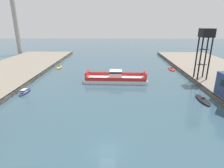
# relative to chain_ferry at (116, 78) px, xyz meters

# --- Properties ---
(ground_plane) EXTENTS (400.00, 400.00, 0.00)m
(ground_plane) POSITION_rel_chain_ferry_xyz_m (-1.02, -34.75, -1.12)
(ground_plane) COLOR #385666
(chain_ferry) EXTENTS (20.21, 7.28, 3.71)m
(chain_ferry) POSITION_rel_chain_ferry_xyz_m (0.00, 0.00, 0.00)
(chain_ferry) COLOR silver
(chain_ferry) RESTS_ON ground
(moored_boat_near_right) EXTENTS (2.29, 7.18, 1.09)m
(moored_boat_near_right) POSITION_rel_chain_ferry_xyz_m (21.76, -15.21, -0.81)
(moored_boat_near_right) COLOR black
(moored_boat_near_right) RESTS_ON ground
(moored_boat_mid_left) EXTENTS (2.52, 6.92, 0.93)m
(moored_boat_mid_left) POSITION_rel_chain_ferry_xyz_m (22.91, 16.91, -0.89)
(moored_boat_mid_left) COLOR red
(moored_boat_mid_left) RESTS_ON ground
(moored_boat_far_left) EXTENTS (2.02, 5.27, 1.05)m
(moored_boat_far_left) POSITION_rel_chain_ferry_xyz_m (-24.30, 18.38, -0.83)
(moored_boat_far_left) COLOR yellow
(moored_boat_far_left) RESTS_ON ground
(moored_boat_far_right) EXTENTS (1.84, 5.69, 1.19)m
(moored_boat_far_right) POSITION_rel_chain_ferry_xyz_m (-25.03, -11.25, -0.67)
(moored_boat_far_right) COLOR navy
(moored_boat_far_right) RESTS_ON ground
(crane_tower) EXTENTS (3.70, 3.70, 15.53)m
(crane_tower) POSITION_rel_chain_ferry_xyz_m (27.32, 0.19, 12.63)
(crane_tower) COLOR black
(crane_tower) RESTS_ON quay_right
(smokestack_distant_a) EXTENTS (2.67, 2.67, 35.19)m
(smokestack_distant_a) POSITION_rel_chain_ferry_xyz_m (-57.76, 51.75, 17.51)
(smokestack_distant_a) COLOR #9E998E
(smokestack_distant_a) RESTS_ON ground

